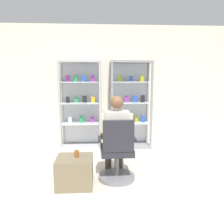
% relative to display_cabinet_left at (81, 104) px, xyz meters
% --- Properties ---
extents(ground_plane, '(7.20, 7.20, 0.00)m').
position_rel_display_cabinet_left_xyz_m(ground_plane, '(0.55, -2.76, -0.97)').
color(ground_plane, beige).
extents(back_wall, '(6.00, 0.10, 2.70)m').
position_rel_display_cabinet_left_xyz_m(back_wall, '(0.55, 0.24, 0.38)').
color(back_wall, silver).
rests_on(back_wall, ground).
extents(display_cabinet_left, '(0.90, 0.45, 1.90)m').
position_rel_display_cabinet_left_xyz_m(display_cabinet_left, '(0.00, 0.00, 0.00)').
color(display_cabinet_left, '#B7B7BC').
rests_on(display_cabinet_left, ground).
extents(display_cabinet_right, '(0.90, 0.45, 1.90)m').
position_rel_display_cabinet_left_xyz_m(display_cabinet_right, '(1.10, -0.00, -0.01)').
color(display_cabinet_right, gray).
rests_on(display_cabinet_right, ground).
extents(office_chair, '(0.57, 0.56, 0.96)m').
position_rel_display_cabinet_left_xyz_m(office_chair, '(0.65, -1.78, -0.57)').
color(office_chair, slate).
rests_on(office_chair, ground).
extents(seated_shopkeeper, '(0.49, 0.57, 1.29)m').
position_rel_display_cabinet_left_xyz_m(seated_shopkeeper, '(0.65, -1.62, -0.25)').
color(seated_shopkeeper, '#3F382D').
rests_on(seated_shopkeeper, ground).
extents(storage_crate, '(0.52, 0.47, 0.42)m').
position_rel_display_cabinet_left_xyz_m(storage_crate, '(0.03, -1.91, -0.75)').
color(storage_crate, '#72664C').
rests_on(storage_crate, ground).
extents(tea_glass, '(0.06, 0.06, 0.10)m').
position_rel_display_cabinet_left_xyz_m(tea_glass, '(0.06, -1.90, -0.49)').
color(tea_glass, brown).
rests_on(tea_glass, storage_crate).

